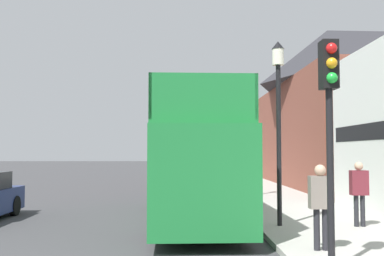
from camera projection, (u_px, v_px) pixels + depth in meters
ground_plane at (134, 187)px, 27.12m from camera, size 144.00×144.00×0.00m
sidewalk at (257, 190)px, 24.27m from camera, size 3.96×108.00×0.14m
brick_terrace_rear at (328, 108)px, 27.65m from camera, size 6.00×17.19×9.69m
tour_bus at (193, 164)px, 14.20m from camera, size 2.66×9.72×3.88m
parked_car_ahead_of_bus at (201, 182)px, 21.64m from camera, size 2.02×4.62×1.43m
pedestrian_second at (321, 198)px, 9.25m from camera, size 0.46×0.25×1.75m
pedestrian_third at (359, 187)px, 12.16m from camera, size 0.46×0.25×1.74m
traffic_signal at (330, 101)px, 7.76m from camera, size 0.28×0.42×3.96m
lamp_post_nearest at (278, 99)px, 12.43m from camera, size 0.35×0.35×5.10m
lamp_post_second at (237, 117)px, 19.77m from camera, size 0.35×0.35×5.19m
lamp_post_third at (223, 128)px, 27.10m from camera, size 0.35×0.35×5.03m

